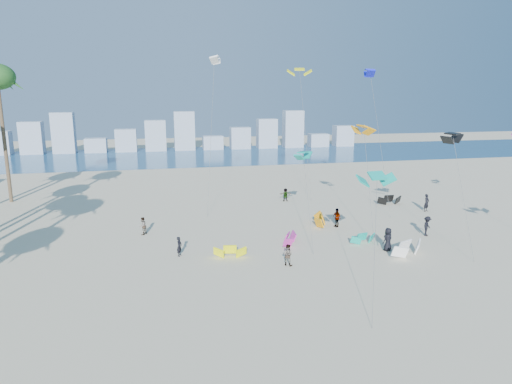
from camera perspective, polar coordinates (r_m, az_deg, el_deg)
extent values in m
plane|color=beige|center=(22.85, 1.33, -20.14)|extent=(220.00, 220.00, 0.00)
plane|color=navy|center=(91.66, -9.40, 4.47)|extent=(220.00, 220.00, 0.00)
imported|color=black|center=(35.52, -9.62, -6.76)|extent=(0.56, 0.66, 1.52)
imported|color=gray|center=(33.25, 4.00, -7.88)|extent=(0.99, 0.96, 1.60)
imported|color=black|center=(37.58, 16.25, -5.73)|extent=(1.07, 0.91, 1.87)
imported|color=gray|center=(43.09, 10.12, -3.18)|extent=(0.75, 1.13, 1.78)
imported|color=black|center=(42.51, 20.72, -4.04)|extent=(1.29, 1.23, 1.75)
imported|color=gray|center=(52.62, 3.73, -0.33)|extent=(1.45, 0.61, 1.52)
imported|color=black|center=(51.19, 20.66, -1.28)|extent=(0.80, 0.69, 1.86)
imported|color=gray|center=(41.37, -14.06, -4.16)|extent=(0.94, 0.97, 1.58)
cylinder|color=#595959|center=(37.39, 6.56, -1.08)|extent=(0.77, 5.36, 7.32)
cylinder|color=#595959|center=(40.05, 14.00, 1.03)|extent=(0.88, 4.86, 9.37)
cylinder|color=#595959|center=(38.41, 24.58, -0.39)|extent=(0.50, 4.59, 9.12)
cylinder|color=#595959|center=(47.26, -5.68, 7.08)|extent=(1.67, 4.70, 16.00)
cylinder|color=#595959|center=(48.20, 15.34, 6.00)|extent=(0.84, 4.76, 14.66)
cylinder|color=#595959|center=(54.18, 6.22, 7.25)|extent=(0.22, 4.98, 15.08)
cylinder|color=#595959|center=(27.01, 14.71, -6.68)|extent=(2.37, 4.92, 7.34)
cylinder|color=brown|center=(58.40, -29.08, 5.62)|extent=(0.40, 0.40, 14.03)
cube|color=#9EADBF|center=(104.16, -26.36, 6.12)|extent=(4.40, 3.00, 6.60)
cube|color=#9EADBF|center=(102.77, -23.03, 6.85)|extent=(4.40, 3.00, 8.40)
cube|color=#9EADBF|center=(102.07, -19.47, 5.57)|extent=(4.40, 3.00, 3.00)
cube|color=#9EADBF|center=(101.40, -16.02, 6.27)|extent=(4.40, 3.00, 4.80)
cube|color=#9EADBF|center=(101.12, -12.52, 6.95)|extent=(4.40, 3.00, 6.60)
cube|color=#9EADBF|center=(101.22, -9.00, 7.60)|extent=(4.40, 3.00, 8.40)
cube|color=#9EADBF|center=(102.03, -5.46, 6.21)|extent=(4.40, 3.00, 3.00)
cube|color=#9EADBF|center=(102.86, -2.01, 6.81)|extent=(4.40, 3.00, 4.80)
cube|color=#9EADBF|center=(104.07, 1.37, 7.38)|extent=(4.40, 3.00, 6.60)
cube|color=#9EADBF|center=(105.63, 4.67, 7.90)|extent=(4.40, 3.00, 8.40)
cube|color=#9EADBF|center=(107.84, 7.82, 6.48)|extent=(4.40, 3.00, 3.00)
cube|color=#9EADBF|center=(110.04, 10.89, 6.96)|extent=(4.40, 3.00, 4.80)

